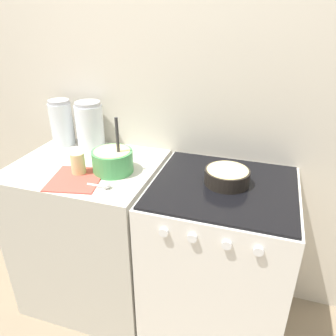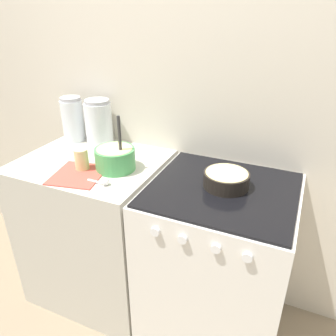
{
  "view_description": "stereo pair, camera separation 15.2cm",
  "coord_description": "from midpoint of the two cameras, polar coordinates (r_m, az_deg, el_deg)",
  "views": [
    {
      "loc": [
        0.52,
        -1.05,
        1.69
      ],
      "look_at": [
        0.09,
        0.32,
        0.97
      ],
      "focal_mm": 35.0,
      "sensor_mm": 36.0,
      "label": 1
    },
    {
      "loc": [
        0.66,
        -0.99,
        1.69
      ],
      "look_at": [
        0.09,
        0.32,
        0.97
      ],
      "focal_mm": 35.0,
      "sensor_mm": 36.0,
      "label": 2
    }
  ],
  "objects": [
    {
      "name": "wall_back",
      "position": [
        1.85,
        -1.6,
        11.3
      ],
      "size": [
        4.53,
        0.05,
        2.4
      ],
      "color": "beige",
      "rests_on": "ground_plane"
    },
    {
      "name": "stove",
      "position": [
        1.83,
        6.17,
        -15.7
      ],
      "size": [
        0.7,
        0.66,
        0.92
      ],
      "color": "white",
      "rests_on": "ground_plane"
    },
    {
      "name": "mixing_bowl",
      "position": [
        1.68,
        -12.19,
        1.37
      ],
      "size": [
        0.21,
        0.21,
        0.29
      ],
      "color": "#4CA559",
      "rests_on": "countertop_cabinet"
    },
    {
      "name": "measuring_spoon",
      "position": [
        1.56,
        -13.82,
        -2.99
      ],
      "size": [
        0.12,
        0.04,
        0.04
      ],
      "color": "white",
      "rests_on": "countertop_cabinet"
    },
    {
      "name": "storage_jar_left",
      "position": [
        2.1,
        -19.98,
        6.94
      ],
      "size": [
        0.13,
        0.13,
        0.27
      ],
      "color": "silver",
      "rests_on": "countertop_cabinet"
    },
    {
      "name": "countertop_cabinet",
      "position": [
        2.06,
        -14.91,
        -11.0
      ],
      "size": [
        0.77,
        0.64,
        0.92
      ],
      "color": "beige",
      "rests_on": "ground_plane"
    },
    {
      "name": "baking_pan",
      "position": [
        1.56,
        7.51,
        -1.48
      ],
      "size": [
        0.21,
        0.21,
        0.07
      ],
      "color": "black",
      "rests_on": "stove"
    },
    {
      "name": "tin_can",
      "position": [
        1.71,
        -17.89,
        0.68
      ],
      "size": [
        0.07,
        0.07,
        0.11
      ],
      "color": "beige",
      "rests_on": "countertop_cabinet"
    },
    {
      "name": "recipe_page",
      "position": [
        1.68,
        -18.27,
        -1.91
      ],
      "size": [
        0.29,
        0.31,
        0.01
      ],
      "color": "#CC4C3F",
      "rests_on": "countertop_cabinet"
    },
    {
      "name": "storage_jar_middle",
      "position": [
        1.99,
        -15.57,
        6.62
      ],
      "size": [
        0.16,
        0.16,
        0.28
      ],
      "color": "silver",
      "rests_on": "countertop_cabinet"
    }
  ]
}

